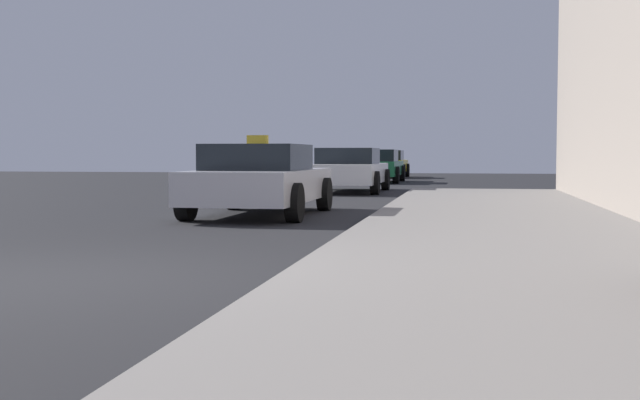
{
  "coord_description": "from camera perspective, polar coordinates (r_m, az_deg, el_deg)",
  "views": [
    {
      "loc": [
        3.46,
        -6.5,
        1.1
      ],
      "look_at": [
        1.82,
        2.55,
        0.57
      ],
      "focal_mm": 45.29,
      "sensor_mm": 36.0,
      "label": 1
    }
  ],
  "objects": [
    {
      "name": "car_yellow",
      "position": [
        37.76,
        4.64,
        2.57
      ],
      "size": [
        2.04,
        4.13,
        1.27
      ],
      "color": "yellow",
      "rests_on": "ground_plane"
    },
    {
      "name": "ground_plane",
      "position": [
        7.45,
        -17.62,
        -5.38
      ],
      "size": [
        80.0,
        80.0,
        0.0
      ],
      "primitive_type": "plane",
      "color": "#232326"
    },
    {
      "name": "car_white",
      "position": [
        23.28,
        2.07,
        2.15
      ],
      "size": [
        2.04,
        4.51,
        1.27
      ],
      "color": "white",
      "rests_on": "ground_plane"
    },
    {
      "name": "sidewalk",
      "position": [
        6.6,
        14.92,
        -5.77
      ],
      "size": [
        4.0,
        32.0,
        0.15
      ],
      "primitive_type": "cube",
      "color": "gray",
      "rests_on": "ground_plane"
    },
    {
      "name": "car_green",
      "position": [
        31.38,
        4.03,
        2.43
      ],
      "size": [
        1.96,
        4.4,
        1.27
      ],
      "color": "#196638",
      "rests_on": "ground_plane"
    },
    {
      "name": "car_silver",
      "position": [
        14.42,
        -4.25,
        1.46
      ],
      "size": [
        2.04,
        4.33,
        1.43
      ],
      "color": "#B7B7BF",
      "rests_on": "ground_plane"
    }
  ]
}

